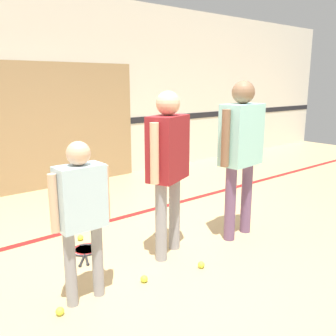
{
  "coord_description": "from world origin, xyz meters",
  "views": [
    {
      "loc": [
        -2.33,
        -2.9,
        1.76
      ],
      "look_at": [
        -0.02,
        -0.11,
        0.92
      ],
      "focal_mm": 40.0,
      "sensor_mm": 36.0,
      "label": 1
    }
  ],
  "objects_px": {
    "person_student_left": "(81,205)",
    "racket_spare_on_floor": "(87,250)",
    "person_instructor": "(168,157)",
    "person_student_right": "(241,143)",
    "tennis_ball_near_instructor": "(201,265)",
    "tennis_ball_stray_left": "(60,311)",
    "tennis_ball_stray_right": "(144,279)",
    "racket_second_spare": "(85,251)",
    "tennis_ball_by_spare_racket": "(80,238)"
  },
  "relations": [
    {
      "from": "tennis_ball_stray_right",
      "to": "racket_spare_on_floor",
      "type": "bearing_deg",
      "value": 96.11
    },
    {
      "from": "person_student_left",
      "to": "tennis_ball_stray_right",
      "type": "relative_size",
      "value": 20.1
    },
    {
      "from": "person_instructor",
      "to": "person_student_left",
      "type": "bearing_deg",
      "value": 168.1
    },
    {
      "from": "tennis_ball_by_spare_racket",
      "to": "tennis_ball_stray_left",
      "type": "xyz_separation_m",
      "value": [
        -0.76,
        -1.18,
        0.0
      ]
    },
    {
      "from": "person_instructor",
      "to": "racket_spare_on_floor",
      "type": "relative_size",
      "value": 3.24
    },
    {
      "from": "tennis_ball_by_spare_racket",
      "to": "tennis_ball_stray_left",
      "type": "height_order",
      "value": "same"
    },
    {
      "from": "racket_spare_on_floor",
      "to": "tennis_ball_near_instructor",
      "type": "height_order",
      "value": "tennis_ball_near_instructor"
    },
    {
      "from": "racket_second_spare",
      "to": "tennis_ball_stray_left",
      "type": "height_order",
      "value": "tennis_ball_stray_left"
    },
    {
      "from": "person_student_left",
      "to": "person_student_right",
      "type": "distance_m",
      "value": 2.01
    },
    {
      "from": "person_student_right",
      "to": "tennis_ball_stray_right",
      "type": "bearing_deg",
      "value": 0.67
    },
    {
      "from": "person_instructor",
      "to": "tennis_ball_stray_right",
      "type": "xyz_separation_m",
      "value": [
        -0.53,
        -0.31,
        -1.0
      ]
    },
    {
      "from": "racket_second_spare",
      "to": "tennis_ball_by_spare_racket",
      "type": "xyz_separation_m",
      "value": [
        0.1,
        0.29,
        0.02
      ]
    },
    {
      "from": "racket_spare_on_floor",
      "to": "tennis_ball_near_instructor",
      "type": "xyz_separation_m",
      "value": [
        0.68,
        -1.05,
        0.02
      ]
    },
    {
      "from": "racket_spare_on_floor",
      "to": "tennis_ball_near_instructor",
      "type": "bearing_deg",
      "value": 70.89
    },
    {
      "from": "person_instructor",
      "to": "tennis_ball_stray_left",
      "type": "height_order",
      "value": "person_instructor"
    },
    {
      "from": "tennis_ball_near_instructor",
      "to": "tennis_ball_by_spare_racket",
      "type": "xyz_separation_m",
      "value": [
        -0.61,
        1.33,
        0.0
      ]
    },
    {
      "from": "tennis_ball_stray_right",
      "to": "tennis_ball_near_instructor",
      "type": "bearing_deg",
      "value": -13.24
    },
    {
      "from": "person_student_left",
      "to": "racket_second_spare",
      "type": "relative_size",
      "value": 2.55
    },
    {
      "from": "person_student_left",
      "to": "person_student_right",
      "type": "relative_size",
      "value": 0.75
    },
    {
      "from": "person_student_right",
      "to": "tennis_ball_by_spare_racket",
      "type": "relative_size",
      "value": 26.87
    },
    {
      "from": "racket_second_spare",
      "to": "person_student_right",
      "type": "bearing_deg",
      "value": 86.74
    },
    {
      "from": "person_instructor",
      "to": "tennis_ball_stray_right",
      "type": "bearing_deg",
      "value": -173.74
    },
    {
      "from": "person_instructor",
      "to": "tennis_ball_stray_left",
      "type": "relative_size",
      "value": 25.41
    },
    {
      "from": "person_instructor",
      "to": "racket_second_spare",
      "type": "relative_size",
      "value": 3.22
    },
    {
      "from": "person_instructor",
      "to": "tennis_ball_stray_right",
      "type": "height_order",
      "value": "person_instructor"
    },
    {
      "from": "person_student_left",
      "to": "tennis_ball_near_instructor",
      "type": "height_order",
      "value": "person_student_left"
    },
    {
      "from": "racket_second_spare",
      "to": "person_student_left",
      "type": "bearing_deg",
      "value": -4.58
    },
    {
      "from": "person_student_left",
      "to": "racket_spare_on_floor",
      "type": "distance_m",
      "value": 1.23
    },
    {
      "from": "racket_spare_on_floor",
      "to": "racket_second_spare",
      "type": "bearing_deg",
      "value": -44.71
    },
    {
      "from": "person_instructor",
      "to": "person_student_right",
      "type": "bearing_deg",
      "value": -32.88
    },
    {
      "from": "racket_second_spare",
      "to": "tennis_ball_by_spare_racket",
      "type": "distance_m",
      "value": 0.31
    },
    {
      "from": "racket_spare_on_floor",
      "to": "tennis_ball_by_spare_racket",
      "type": "relative_size",
      "value": 7.83
    },
    {
      "from": "racket_spare_on_floor",
      "to": "person_instructor",
      "type": "bearing_deg",
      "value": 84.3
    },
    {
      "from": "person_student_right",
      "to": "tennis_ball_near_instructor",
      "type": "xyz_separation_m",
      "value": [
        -0.88,
        -0.3,
        -1.06
      ]
    },
    {
      "from": "person_student_right",
      "to": "racket_spare_on_floor",
      "type": "xyz_separation_m",
      "value": [
        -1.56,
        0.75,
        -1.09
      ]
    },
    {
      "from": "person_student_left",
      "to": "tennis_ball_near_instructor",
      "type": "distance_m",
      "value": 1.38
    },
    {
      "from": "tennis_ball_near_instructor",
      "to": "tennis_ball_by_spare_racket",
      "type": "distance_m",
      "value": 1.47
    },
    {
      "from": "person_instructor",
      "to": "tennis_ball_near_instructor",
      "type": "relative_size",
      "value": 25.41
    },
    {
      "from": "racket_spare_on_floor",
      "to": "tennis_ball_stray_left",
      "type": "bearing_deg",
      "value": 0.02
    },
    {
      "from": "racket_spare_on_floor",
      "to": "tennis_ball_near_instructor",
      "type": "relative_size",
      "value": 7.83
    },
    {
      "from": "tennis_ball_near_instructor",
      "to": "tennis_ball_by_spare_racket",
      "type": "height_order",
      "value": "same"
    },
    {
      "from": "person_instructor",
      "to": "tennis_ball_near_instructor",
      "type": "height_order",
      "value": "person_instructor"
    },
    {
      "from": "racket_spare_on_floor",
      "to": "person_student_right",
      "type": "bearing_deg",
      "value": 102.23
    },
    {
      "from": "person_instructor",
      "to": "person_student_right",
      "type": "xyz_separation_m",
      "value": [
        0.93,
        -0.15,
        0.06
      ]
    },
    {
      "from": "racket_second_spare",
      "to": "tennis_ball_stray_right",
      "type": "height_order",
      "value": "tennis_ball_stray_right"
    },
    {
      "from": "tennis_ball_near_instructor",
      "to": "tennis_ball_stray_right",
      "type": "distance_m",
      "value": 0.6
    },
    {
      "from": "person_student_right",
      "to": "tennis_ball_stray_right",
      "type": "relative_size",
      "value": 26.87
    },
    {
      "from": "racket_second_spare",
      "to": "tennis_ball_stray_right",
      "type": "relative_size",
      "value": 7.89
    },
    {
      "from": "person_student_left",
      "to": "racket_second_spare",
      "type": "bearing_deg",
      "value": 63.53
    },
    {
      "from": "person_student_right",
      "to": "racket_second_spare",
      "type": "distance_m",
      "value": 2.06
    }
  ]
}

